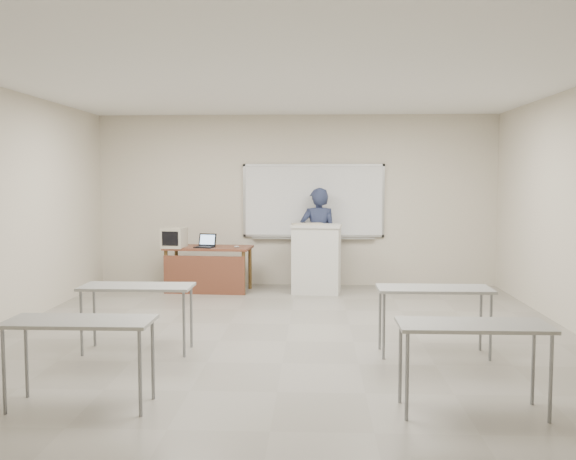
{
  "coord_description": "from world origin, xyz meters",
  "views": [
    {
      "loc": [
        0.33,
        -7.31,
        1.89
      ],
      "look_at": [
        -0.07,
        2.2,
        1.12
      ],
      "focal_mm": 40.0,
      "sensor_mm": 36.0,
      "label": 1
    }
  ],
  "objects_px": {
    "instructor_desk": "(208,260)",
    "whiteboard": "(314,202)",
    "podium": "(317,259)",
    "crt_monitor": "(174,237)",
    "laptop": "(205,244)",
    "keyboard": "(307,224)",
    "mouse": "(237,247)",
    "presenter": "(318,238)"
  },
  "relations": [
    {
      "from": "crt_monitor",
      "to": "laptop",
      "type": "bearing_deg",
      "value": 6.62
    },
    {
      "from": "instructor_desk",
      "to": "whiteboard",
      "type": "bearing_deg",
      "value": 28.35
    },
    {
      "from": "whiteboard",
      "to": "podium",
      "type": "height_order",
      "value": "whiteboard"
    },
    {
      "from": "crt_monitor",
      "to": "presenter",
      "type": "relative_size",
      "value": 0.24
    },
    {
      "from": "whiteboard",
      "to": "mouse",
      "type": "xyz_separation_m",
      "value": [
        -1.26,
        -0.84,
        -0.71
      ]
    },
    {
      "from": "podium",
      "to": "laptop",
      "type": "xyz_separation_m",
      "value": [
        -1.85,
        -0.03,
        0.23
      ]
    },
    {
      "from": "crt_monitor",
      "to": "mouse",
      "type": "distance_m",
      "value": 1.05
    },
    {
      "from": "laptop",
      "to": "mouse",
      "type": "relative_size",
      "value": 3.41
    },
    {
      "from": "podium",
      "to": "keyboard",
      "type": "height_order",
      "value": "keyboard"
    },
    {
      "from": "mouse",
      "to": "laptop",
      "type": "bearing_deg",
      "value": 174.42
    },
    {
      "from": "whiteboard",
      "to": "presenter",
      "type": "relative_size",
      "value": 1.43
    },
    {
      "from": "whiteboard",
      "to": "crt_monitor",
      "type": "height_order",
      "value": "whiteboard"
    },
    {
      "from": "podium",
      "to": "crt_monitor",
      "type": "bearing_deg",
      "value": -172.93
    },
    {
      "from": "keyboard",
      "to": "presenter",
      "type": "bearing_deg",
      "value": 64.71
    },
    {
      "from": "laptop",
      "to": "presenter",
      "type": "relative_size",
      "value": 0.17
    },
    {
      "from": "crt_monitor",
      "to": "keyboard",
      "type": "distance_m",
      "value": 2.22
    },
    {
      "from": "laptop",
      "to": "keyboard",
      "type": "height_order",
      "value": "keyboard"
    },
    {
      "from": "podium",
      "to": "mouse",
      "type": "relative_size",
      "value": 12.84
    },
    {
      "from": "laptop",
      "to": "mouse",
      "type": "distance_m",
      "value": 0.54
    },
    {
      "from": "podium",
      "to": "laptop",
      "type": "bearing_deg",
      "value": -172.7
    },
    {
      "from": "keyboard",
      "to": "presenter",
      "type": "relative_size",
      "value": 0.29
    },
    {
      "from": "mouse",
      "to": "crt_monitor",
      "type": "bearing_deg",
      "value": 176.49
    },
    {
      "from": "laptop",
      "to": "presenter",
      "type": "xyz_separation_m",
      "value": [
        1.88,
        0.56,
        0.06
      ]
    },
    {
      "from": "whiteboard",
      "to": "instructor_desk",
      "type": "xyz_separation_m",
      "value": [
        -1.75,
        -0.78,
        -0.94
      ]
    },
    {
      "from": "whiteboard",
      "to": "crt_monitor",
      "type": "distance_m",
      "value": 2.5
    },
    {
      "from": "laptop",
      "to": "mouse",
      "type": "bearing_deg",
      "value": 8.61
    },
    {
      "from": "laptop",
      "to": "crt_monitor",
      "type": "bearing_deg",
      "value": -167.16
    },
    {
      "from": "mouse",
      "to": "keyboard",
      "type": "xyz_separation_m",
      "value": [
        1.16,
        -0.05,
        0.38
      ]
    },
    {
      "from": "instructor_desk",
      "to": "laptop",
      "type": "relative_size",
      "value": 4.7
    },
    {
      "from": "crt_monitor",
      "to": "keyboard",
      "type": "xyz_separation_m",
      "value": [
        2.21,
        -0.1,
        0.24
      ]
    },
    {
      "from": "podium",
      "to": "crt_monitor",
      "type": "xyz_separation_m",
      "value": [
        -2.36,
        -0.02,
        0.34
      ]
    },
    {
      "from": "presenter",
      "to": "instructor_desk",
      "type": "bearing_deg",
      "value": 13.87
    },
    {
      "from": "whiteboard",
      "to": "mouse",
      "type": "bearing_deg",
      "value": -146.42
    },
    {
      "from": "instructor_desk",
      "to": "presenter",
      "type": "bearing_deg",
      "value": 20.81
    },
    {
      "from": "crt_monitor",
      "to": "mouse",
      "type": "height_order",
      "value": "crt_monitor"
    },
    {
      "from": "instructor_desk",
      "to": "laptop",
      "type": "xyz_separation_m",
      "value": [
        -0.04,
        -0.02,
        0.26
      ]
    },
    {
      "from": "crt_monitor",
      "to": "presenter",
      "type": "xyz_separation_m",
      "value": [
        2.39,
        0.56,
        -0.05
      ]
    },
    {
      "from": "mouse",
      "to": "keyboard",
      "type": "relative_size",
      "value": 0.18
    },
    {
      "from": "mouse",
      "to": "presenter",
      "type": "height_order",
      "value": "presenter"
    },
    {
      "from": "podium",
      "to": "keyboard",
      "type": "bearing_deg",
      "value": -134.87
    },
    {
      "from": "whiteboard",
      "to": "mouse",
      "type": "relative_size",
      "value": 28.08
    },
    {
      "from": "whiteboard",
      "to": "crt_monitor",
      "type": "xyz_separation_m",
      "value": [
        -2.3,
        -0.79,
        -0.57
      ]
    }
  ]
}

